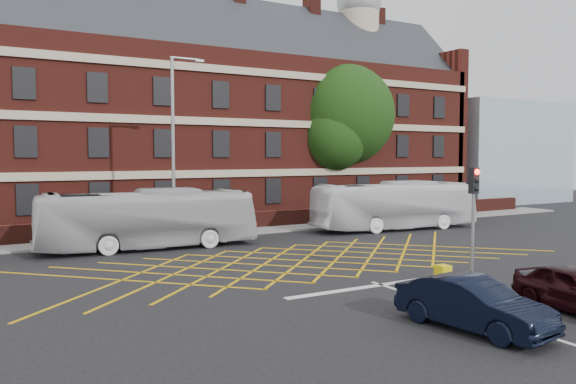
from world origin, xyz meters
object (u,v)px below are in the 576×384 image
bus_right (395,205)px  bus_left (148,219)px  deciduous_tree (344,122)px  street_lamp (175,178)px  utility_cabinet (443,279)px  traffic_light_near (473,236)px  car_navy (473,304)px

bus_right → bus_left: bearing=94.8°
bus_left → deciduous_tree: (18.00, 8.42, 5.85)m
street_lamp → utility_cabinet: 15.98m
traffic_light_near → utility_cabinet: traffic_light_near is taller
deciduous_tree → utility_cabinet: (-11.83, -22.54, -6.88)m
car_navy → traffic_light_near: size_ratio=1.01×
bus_left → utility_cabinet: bus_left is taller
bus_left → street_lamp: street_lamp is taller
traffic_light_near → utility_cabinet: size_ratio=4.42×
traffic_light_near → bus_left: bearing=120.7°
traffic_light_near → street_lamp: (-6.40, 14.57, 1.73)m
bus_right → utility_cabinet: size_ratio=11.41×
traffic_light_near → car_navy: bearing=-137.7°
deciduous_tree → street_lamp: bearing=-155.3°
bus_right → car_navy: bearing=151.5°
bus_left → traffic_light_near: bearing=-145.1°
traffic_light_near → street_lamp: street_lamp is taller
car_navy → street_lamp: street_lamp is taller
utility_cabinet → street_lamp: bearing=106.5°
car_navy → utility_cabinet: car_navy is taller
deciduous_tree → utility_cabinet: 26.37m
bus_left → utility_cabinet: 15.45m
bus_right → deciduous_tree: 10.82m
bus_right → street_lamp: street_lamp is taller
bus_right → utility_cabinet: bearing=151.4°
bus_left → utility_cabinet: size_ratio=11.24×
deciduous_tree → traffic_light_near: deciduous_tree is taller
bus_left → street_lamp: (1.72, 0.93, 1.98)m
deciduous_tree → car_navy: bearing=-118.6°
bus_left → traffic_light_near: (8.12, -13.65, 0.25)m
street_lamp → car_navy: bearing=-83.3°
bus_right → street_lamp: (-14.04, 1.34, 1.96)m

